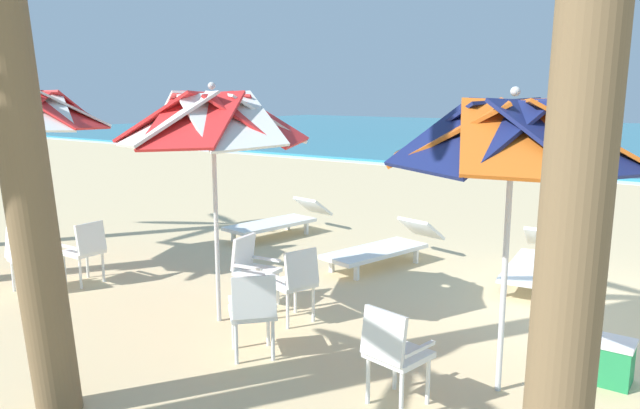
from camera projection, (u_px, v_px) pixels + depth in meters
ground_plane at (604, 326)px, 6.68m from camera, size 80.00×80.00×0.00m
beach_umbrella_0 at (513, 136)px, 4.82m from camera, size 2.14×2.14×2.61m
plastic_chair_0 at (394, 350)px, 4.87m from camera, size 0.51×0.54×0.87m
beach_umbrella_1 at (213, 121)px, 6.41m from camera, size 2.10×2.10×2.68m
plastic_chair_1 at (253, 309)px, 5.79m from camera, size 0.63×0.63×0.87m
plastic_chair_2 at (253, 266)px, 7.22m from camera, size 0.52×0.49×0.87m
plastic_chair_3 at (295, 280)px, 6.69m from camera, size 0.57×0.55×0.87m
beach_umbrella_2 at (30, 112)px, 8.14m from camera, size 2.12×2.12×2.69m
plastic_chair_4 at (86, 248)px, 8.06m from camera, size 0.48×0.45×0.87m
plastic_chair_5 at (25, 256)px, 7.70m from camera, size 0.51×0.53×0.87m
sun_lounger_1 at (537, 261)px, 8.21m from camera, size 0.87×2.20×0.62m
sun_lounger_2 at (385, 247)px, 8.99m from camera, size 1.10×2.23×0.62m
sun_lounger_3 at (279, 221)px, 10.83m from camera, size 0.98×2.22×0.62m
cooler_box at (603, 359)px, 5.37m from camera, size 0.50×0.34×0.40m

